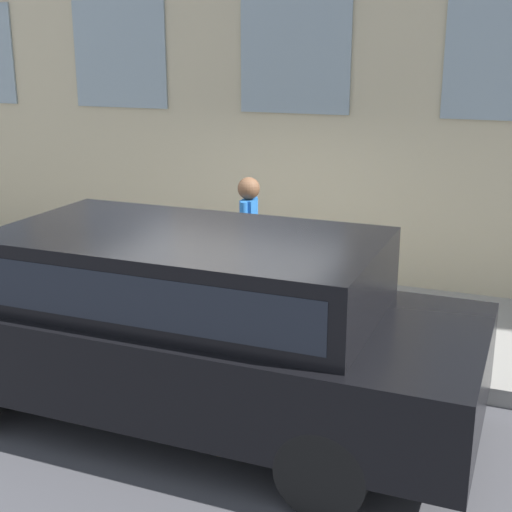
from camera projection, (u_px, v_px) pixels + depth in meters
The scene contains 5 objects.
ground_plane at pixel (210, 357), 7.75m from camera, with size 80.00×80.00×0.00m, color #47474C.
sidewalk at pixel (256, 309), 8.92m from camera, with size 2.69×60.00×0.18m.
fire_hydrant at pixel (264, 300), 7.88m from camera, with size 0.37×0.47×0.74m.
person at pixel (249, 232), 8.38m from camera, with size 0.39×0.26×1.63m.
parked_truck_black_near at pixel (182, 314), 6.25m from camera, with size 2.02×5.27×1.73m.
Camera 1 is at (-6.42, -3.13, 3.23)m, focal length 50.00 mm.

